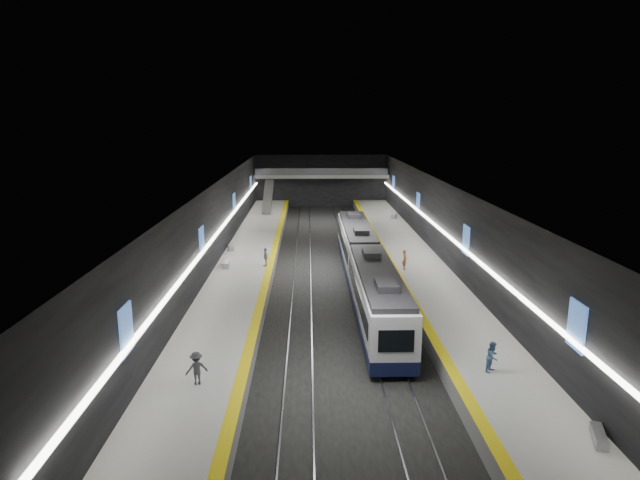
{
  "coord_description": "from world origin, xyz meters",
  "views": [
    {
      "loc": [
        -1.96,
        -46.96,
        13.51
      ],
      "look_at": [
        -0.87,
        2.28,
        2.2
      ],
      "focal_mm": 30.0,
      "sensor_mm": 36.0,
      "label": 1
    }
  ],
  "objects_px": {
    "bench_left_far": "(231,248)",
    "passenger_right_b": "(493,357)",
    "passenger_right_a": "(405,260)",
    "train": "(365,265)",
    "bench_left_near": "(226,264)",
    "bench_right_near": "(599,436)",
    "passenger_left_a": "(266,257)",
    "bench_right_far": "(394,216)",
    "escalator": "(268,197)",
    "passenger_left_b": "(197,369)"
  },
  "relations": [
    {
      "from": "bench_left_far",
      "to": "passenger_right_a",
      "type": "bearing_deg",
      "value": -38.77
    },
    {
      "from": "train",
      "to": "passenger_right_b",
      "type": "distance_m",
      "value": 16.49
    },
    {
      "from": "bench_right_far",
      "to": "passenger_left_a",
      "type": "relative_size",
      "value": 1.24
    },
    {
      "from": "passenger_right_a",
      "to": "train",
      "type": "bearing_deg",
      "value": 127.34
    },
    {
      "from": "passenger_left_a",
      "to": "bench_left_far",
      "type": "bearing_deg",
      "value": -165.56
    },
    {
      "from": "escalator",
      "to": "bench_right_far",
      "type": "height_order",
      "value": "escalator"
    },
    {
      "from": "train",
      "to": "passenger_left_b",
      "type": "relative_size",
      "value": 18.29
    },
    {
      "from": "bench_right_far",
      "to": "passenger_left_b",
      "type": "bearing_deg",
      "value": -94.13
    },
    {
      "from": "bench_left_near",
      "to": "bench_right_near",
      "type": "xyz_separation_m",
      "value": [
        18.59,
        -25.89,
        -0.05
      ]
    },
    {
      "from": "passenger_right_b",
      "to": "passenger_left_b",
      "type": "xyz_separation_m",
      "value": [
        -14.58,
        -0.99,
        0.03
      ]
    },
    {
      "from": "passenger_left_a",
      "to": "escalator",
      "type": "bearing_deg",
      "value": 165.53
    },
    {
      "from": "bench_right_near",
      "to": "bench_right_far",
      "type": "bearing_deg",
      "value": 108.79
    },
    {
      "from": "bench_right_far",
      "to": "passenger_left_a",
      "type": "xyz_separation_m",
      "value": [
        -14.69,
        -22.59,
        0.56
      ]
    },
    {
      "from": "passenger_right_b",
      "to": "passenger_right_a",
      "type": "bearing_deg",
      "value": 47.33
    },
    {
      "from": "bench_left_near",
      "to": "passenger_right_b",
      "type": "distance_m",
      "value": 25.77
    },
    {
      "from": "bench_left_far",
      "to": "passenger_right_b",
      "type": "height_order",
      "value": "passenger_right_b"
    },
    {
      "from": "bench_left_near",
      "to": "bench_right_near",
      "type": "relative_size",
      "value": 1.23
    },
    {
      "from": "bench_left_near",
      "to": "passenger_left_a",
      "type": "bearing_deg",
      "value": -4.96
    },
    {
      "from": "passenger_right_a",
      "to": "bench_right_near",
      "type": "bearing_deg",
      "value": -172.54
    },
    {
      "from": "bench_right_near",
      "to": "passenger_left_a",
      "type": "bearing_deg",
      "value": 138.58
    },
    {
      "from": "passenger_left_a",
      "to": "train",
      "type": "bearing_deg",
      "value": 44.97
    },
    {
      "from": "passenger_right_a",
      "to": "passenger_right_b",
      "type": "height_order",
      "value": "passenger_right_a"
    },
    {
      "from": "train",
      "to": "bench_right_far",
      "type": "distance_m",
      "value": 27.53
    },
    {
      "from": "passenger_left_a",
      "to": "bench_right_near",
      "type": "bearing_deg",
      "value": 12.18
    },
    {
      "from": "train",
      "to": "passenger_left_a",
      "type": "xyz_separation_m",
      "value": [
        -8.16,
        4.13,
        -0.39
      ]
    },
    {
      "from": "escalator",
      "to": "bench_left_far",
      "type": "distance_m",
      "value": 22.61
    },
    {
      "from": "escalator",
      "to": "passenger_right_b",
      "type": "distance_m",
      "value": 50.59
    },
    {
      "from": "bench_right_near",
      "to": "passenger_left_b",
      "type": "distance_m",
      "value": 17.57
    },
    {
      "from": "escalator",
      "to": "passenger_left_b",
      "type": "xyz_separation_m",
      "value": [
        0.16,
        -49.37,
        -1.08
      ]
    },
    {
      "from": "bench_left_far",
      "to": "passenger_right_b",
      "type": "xyz_separation_m",
      "value": [
        16.75,
        -25.92,
        0.6
      ]
    },
    {
      "from": "train",
      "to": "bench_left_near",
      "type": "distance_m",
      "value": 12.34
    },
    {
      "from": "passenger_left_a",
      "to": "bench_left_near",
      "type": "bearing_deg",
      "value": -108.07
    },
    {
      "from": "bench_right_far",
      "to": "passenger_right_a",
      "type": "xyz_separation_m",
      "value": [
        -2.92,
        -23.93,
        0.6
      ]
    },
    {
      "from": "train",
      "to": "passenger_left_a",
      "type": "bearing_deg",
      "value": 153.13
    },
    {
      "from": "train",
      "to": "passenger_left_a",
      "type": "height_order",
      "value": "train"
    },
    {
      "from": "bench_right_far",
      "to": "passenger_right_b",
      "type": "bearing_deg",
      "value": -75.91
    },
    {
      "from": "escalator",
      "to": "bench_right_near",
      "type": "relative_size",
      "value": 4.97
    },
    {
      "from": "train",
      "to": "passenger_left_b",
      "type": "height_order",
      "value": "train"
    },
    {
      "from": "bench_right_near",
      "to": "train",
      "type": "bearing_deg",
      "value": 126.06
    },
    {
      "from": "bench_right_far",
      "to": "bench_left_far",
      "type": "bearing_deg",
      "value": -121.67
    },
    {
      "from": "passenger_right_a",
      "to": "passenger_left_a",
      "type": "height_order",
      "value": "passenger_right_a"
    },
    {
      "from": "passenger_right_a",
      "to": "passenger_left_a",
      "type": "xyz_separation_m",
      "value": [
        -11.78,
        1.34,
        -0.03
      ]
    },
    {
      "from": "passenger_right_a",
      "to": "passenger_left_b",
      "type": "relative_size",
      "value": 1.02
    },
    {
      "from": "escalator",
      "to": "bench_left_far",
      "type": "height_order",
      "value": "escalator"
    },
    {
      "from": "escalator",
      "to": "bench_right_near",
      "type": "distance_m",
      "value": 56.97
    },
    {
      "from": "escalator",
      "to": "bench_left_near",
      "type": "bearing_deg",
      "value": -93.19
    },
    {
      "from": "train",
      "to": "bench_right_near",
      "type": "height_order",
      "value": "train"
    },
    {
      "from": "escalator",
      "to": "train",
      "type": "bearing_deg",
      "value": -72.94
    },
    {
      "from": "train",
      "to": "bench_left_far",
      "type": "xyz_separation_m",
      "value": [
        -12.0,
        10.13,
        -1.0
      ]
    },
    {
      "from": "bench_right_near",
      "to": "passenger_right_b",
      "type": "bearing_deg",
      "value": 128.92
    }
  ]
}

